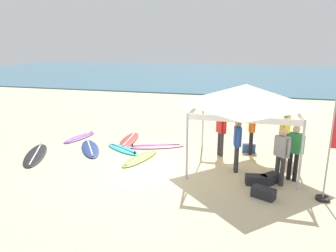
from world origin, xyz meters
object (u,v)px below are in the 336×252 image
(cooler_box, at_px, (249,147))
(person_red, at_px, (221,130))
(canopy_tent, at_px, (246,95))
(banner_flag, at_px, (335,144))
(surfboard_purple, at_px, (80,137))
(surfboard_red, at_px, (129,140))
(person_green, at_px, (294,149))
(surfboard_lime, at_px, (140,158))
(surfboard_pink, at_px, (156,146))
(surfboard_black, at_px, (36,155))
(surfboard_navy, at_px, (90,148))
(gear_bag_on_sand, at_px, (256,180))
(gear_bag_by_pole, at_px, (263,193))
(person_grey, at_px, (281,153))
(person_orange, at_px, (252,128))
(person_yellow, at_px, (285,132))
(gear_bag_near_tent, at_px, (270,179))
(surfboard_cyan, at_px, (123,149))
(person_blue, at_px, (237,142))

(cooler_box, bearing_deg, person_red, -146.26)
(canopy_tent, distance_m, banner_flag, 3.14)
(surfboard_purple, xyz_separation_m, surfboard_red, (2.22, 0.20, -0.00))
(person_green, bearing_deg, person_red, 144.74)
(surfboard_lime, distance_m, surfboard_pink, 1.46)
(surfboard_purple, xyz_separation_m, person_red, (6.14, -0.65, 0.95))
(surfboard_black, bearing_deg, surfboard_lime, 9.16)
(surfboard_red, height_order, person_green, person_green)
(canopy_tent, relative_size, surfboard_navy, 1.46)
(surfboard_pink, relative_size, gear_bag_on_sand, 3.89)
(surfboard_navy, xyz_separation_m, gear_bag_by_pole, (6.42, -2.39, 0.10))
(person_grey, bearing_deg, person_orange, 108.41)
(surfboard_black, height_order, gear_bag_by_pole, gear_bag_by_pole)
(surfboard_red, distance_m, person_green, 6.76)
(person_yellow, bearing_deg, surfboard_lime, -163.75)
(banner_flag, xyz_separation_m, gear_bag_near_tent, (-1.41, 0.74, -1.43))
(surfboard_navy, bearing_deg, surfboard_lime, -13.00)
(canopy_tent, relative_size, surfboard_pink, 1.42)
(surfboard_red, relative_size, gear_bag_on_sand, 3.78)
(surfboard_purple, relative_size, gear_bag_near_tent, 3.26)
(surfboard_lime, xyz_separation_m, person_grey, (4.63, -0.91, 0.95))
(surfboard_purple, xyz_separation_m, person_yellow, (8.34, -0.34, 0.95))
(person_grey, bearing_deg, person_yellow, 82.82)
(person_red, bearing_deg, surfboard_purple, 173.96)
(person_orange, distance_m, gear_bag_near_tent, 2.66)
(person_orange, distance_m, person_green, 2.42)
(surfboard_black, distance_m, surfboard_cyan, 3.20)
(person_red, bearing_deg, person_orange, 22.92)
(banner_flag, bearing_deg, person_red, 138.43)
(person_green, bearing_deg, surfboard_lime, 174.32)
(surfboard_navy, xyz_separation_m, cooler_box, (5.99, 1.29, 0.16))
(person_yellow, bearing_deg, person_orange, 172.60)
(surfboard_navy, distance_m, gear_bag_by_pole, 6.85)
(surfboard_pink, xyz_separation_m, cooler_box, (3.61, 0.35, 0.16))
(surfboard_pink, xyz_separation_m, person_red, (2.59, -0.33, 0.95))
(person_red, distance_m, gear_bag_near_tent, 2.74)
(surfboard_purple, xyz_separation_m, cooler_box, (7.16, 0.03, 0.16))
(surfboard_pink, height_order, person_grey, person_grey)
(surfboard_navy, bearing_deg, person_grey, -11.73)
(person_red, relative_size, cooler_box, 3.42)
(surfboard_cyan, bearing_deg, surfboard_red, 100.57)
(surfboard_cyan, bearing_deg, surfboard_pink, 32.09)
(surfboard_pink, relative_size, banner_flag, 0.69)
(surfboard_purple, xyz_separation_m, person_blue, (6.78, -2.01, 0.95))
(person_blue, bearing_deg, person_yellow, 46.79)
(person_orange, bearing_deg, gear_bag_near_tent, -76.28)
(person_green, bearing_deg, gear_bag_by_pole, -121.89)
(canopy_tent, relative_size, surfboard_red, 1.46)
(surfboard_purple, distance_m, surfboard_red, 2.23)
(surfboard_purple, xyz_separation_m, surfboard_black, (-0.44, -2.40, -0.00))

